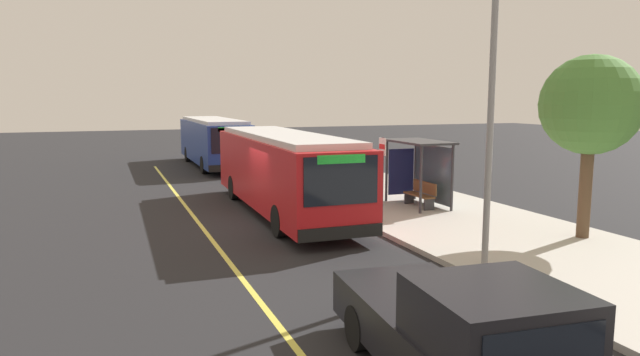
# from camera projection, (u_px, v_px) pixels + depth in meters

# --- Properties ---
(ground_plane) EXTENTS (120.00, 120.00, 0.00)m
(ground_plane) POSITION_uv_depth(u_px,v_px,m) (268.00, 223.00, 19.25)
(ground_plane) COLOR #232326
(sidewalk_curb) EXTENTS (44.00, 6.40, 0.15)m
(sidewalk_curb) POSITION_uv_depth(u_px,v_px,m) (421.00, 208.00, 21.36)
(sidewalk_curb) COLOR #B7B2A8
(sidewalk_curb) RESTS_ON ground_plane
(lane_stripe_center) EXTENTS (36.00, 0.14, 0.01)m
(lane_stripe_center) POSITION_uv_depth(u_px,v_px,m) (203.00, 228.00, 18.47)
(lane_stripe_center) COLOR #E0D64C
(lane_stripe_center) RESTS_ON ground_plane
(transit_bus_main) EXTENTS (11.40, 2.75, 2.95)m
(transit_bus_main) POSITION_uv_depth(u_px,v_px,m) (283.00, 169.00, 20.71)
(transit_bus_main) COLOR red
(transit_bus_main) RESTS_ON ground_plane
(transit_bus_second) EXTENTS (10.94, 2.63, 2.95)m
(transit_bus_second) POSITION_uv_depth(u_px,v_px,m) (213.00, 140.00, 34.94)
(transit_bus_second) COLOR navy
(transit_bus_second) RESTS_ON ground_plane
(pickup_truck) EXTENTS (5.54, 2.42, 1.85)m
(pickup_truck) POSITION_uv_depth(u_px,v_px,m) (465.00, 339.00, 7.94)
(pickup_truck) COLOR black
(pickup_truck) RESTS_ON ground_plane
(bus_shelter) EXTENTS (2.90, 1.60, 2.48)m
(bus_shelter) POSITION_uv_depth(u_px,v_px,m) (420.00, 159.00, 21.52)
(bus_shelter) COLOR #333338
(bus_shelter) RESTS_ON sidewalk_curb
(waiting_bench) EXTENTS (1.60, 0.48, 0.95)m
(waiting_bench) POSITION_uv_depth(u_px,v_px,m) (421.00, 194.00, 21.28)
(waiting_bench) COLOR brown
(waiting_bench) RESTS_ON sidewalk_curb
(route_sign_post) EXTENTS (0.44, 0.08, 2.80)m
(route_sign_post) POSITION_uv_depth(u_px,v_px,m) (382.00, 168.00, 18.45)
(route_sign_post) COLOR #333338
(route_sign_post) RESTS_ON sidewalk_curb
(pedestrian_commuter) EXTENTS (0.24, 0.40, 1.69)m
(pedestrian_commuter) POSITION_uv_depth(u_px,v_px,m) (375.00, 177.00, 22.21)
(pedestrian_commuter) COLOR #282D47
(pedestrian_commuter) RESTS_ON sidewalk_curb
(street_tree_near_shelter) EXTENTS (2.85, 2.85, 5.30)m
(street_tree_near_shelter) POSITION_uv_depth(u_px,v_px,m) (591.00, 106.00, 16.13)
(street_tree_near_shelter) COLOR brown
(street_tree_near_shelter) RESTS_ON sidewalk_curb
(utility_pole) EXTENTS (0.16, 0.16, 6.40)m
(utility_pole) POSITION_uv_depth(u_px,v_px,m) (490.00, 134.00, 13.53)
(utility_pole) COLOR gray
(utility_pole) RESTS_ON sidewalk_curb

